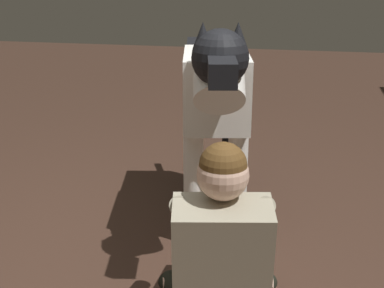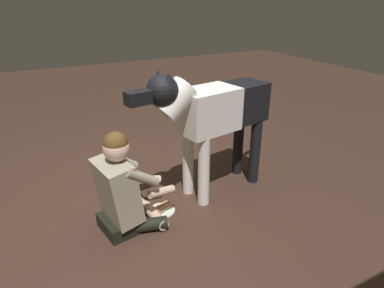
{
  "view_description": "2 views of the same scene",
  "coord_description": "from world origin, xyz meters",
  "views": [
    {
      "loc": [
        2.28,
        0.67,
        1.57
      ],
      "look_at": [
        -0.3,
        0.19,
        0.63
      ],
      "focal_mm": 49.82,
      "sensor_mm": 36.0,
      "label": 1
    },
    {
      "loc": [
        0.9,
        2.76,
        1.83
      ],
      "look_at": [
        -0.28,
        0.47,
        0.67
      ],
      "focal_mm": 31.17,
      "sensor_mm": 36.0,
      "label": 2
    }
  ],
  "objects": [
    {
      "name": "large_dog",
      "position": [
        -0.61,
        0.26,
        0.83
      ],
      "size": [
        1.62,
        0.49,
        1.29
      ],
      "color": "white",
      "rests_on": "ground"
    },
    {
      "name": "ground_plane",
      "position": [
        0.0,
        0.0,
        0.0
      ],
      "size": [
        14.09,
        14.09,
        0.0
      ],
      "primitive_type": "plane",
      "color": "#3D281E"
    },
    {
      "name": "person_sitting_on_floor",
      "position": [
        0.34,
        0.43,
        0.36
      ],
      "size": [
        0.67,
        0.57,
        0.88
      ],
      "color": "black",
      "rests_on": "ground"
    },
    {
      "name": "hot_dog_on_plate",
      "position": [
        -0.02,
        0.37,
        0.03
      ],
      "size": [
        0.24,
        0.24,
        0.06
      ],
      "color": "silver",
      "rests_on": "ground"
    }
  ]
}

